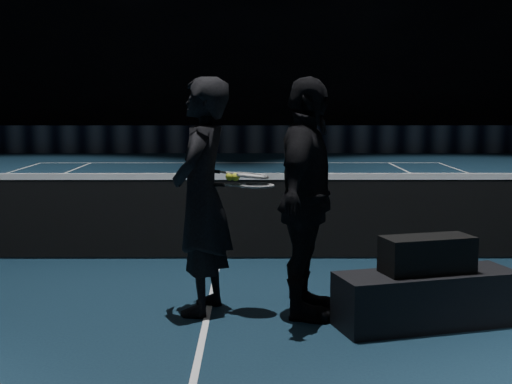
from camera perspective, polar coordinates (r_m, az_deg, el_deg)
floor at (r=7.92m, az=-2.94°, el=-5.35°), size 36.00×36.00×0.00m
wall_back at (r=25.92m, az=-1.08°, el=14.65°), size 30.00×0.00×30.00m
court_lines at (r=7.92m, az=-2.94°, el=-5.32°), size 10.98×23.78×0.01m
net_mesh at (r=7.83m, az=-2.96°, el=-2.13°), size 12.80×0.02×0.86m
net_tape at (r=7.77m, az=-2.99°, el=1.25°), size 12.80×0.03×0.07m
sponsor_backdrop at (r=23.25m, az=-1.14°, el=4.24°), size 22.00×0.15×0.90m
player_bench at (r=5.75m, az=13.43°, el=-8.31°), size 1.48×0.83×0.42m
racket_bag at (r=5.66m, az=13.54°, el=-4.88°), size 0.76×0.48×0.28m
bag_signature at (r=5.52m, az=13.92°, el=-5.22°), size 0.32×0.09×0.09m
player_a at (r=5.81m, az=-4.36°, el=-0.36°), size 0.61×0.79×1.93m
player_b at (r=5.68m, az=4.03°, el=-0.54°), size 0.74×1.21×1.93m
racket_lower at (r=5.71m, az=0.03°, el=0.52°), size 0.71×0.32×0.03m
racket_upper at (r=5.75m, az=-0.40°, el=1.33°), size 0.70×0.28×0.10m
tennis_balls at (r=5.74m, az=-1.88°, el=1.38°), size 0.12×0.10×0.12m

